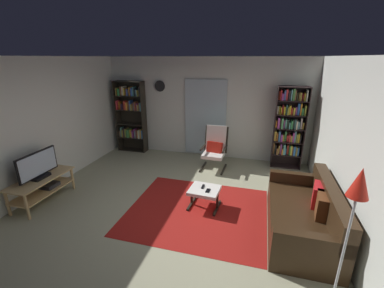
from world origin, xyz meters
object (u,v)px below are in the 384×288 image
(floor_lamp_by_sofa, at_px, (355,203))
(television, at_px, (38,166))
(bookshelf_near_sofa, at_px, (289,126))
(cell_phone, at_px, (208,191))
(leather_sofa, at_px, (305,216))
(ottoman, at_px, (204,192))
(bookshelf_near_tv, at_px, (131,114))
(tv_stand, at_px, (43,185))
(lounge_armchair, at_px, (215,147))
(tv_remote, at_px, (203,187))
(wall_clock, at_px, (160,86))

(floor_lamp_by_sofa, bearing_deg, television, 167.37)
(bookshelf_near_sofa, bearing_deg, cell_phone, -121.42)
(leather_sofa, distance_m, ottoman, 1.66)
(bookshelf_near_tv, xyz_separation_m, ottoman, (2.66, -2.38, -0.78))
(tv_stand, height_order, floor_lamp_by_sofa, floor_lamp_by_sofa)
(floor_lamp_by_sofa, bearing_deg, bookshelf_near_tv, 137.37)
(tv_stand, relative_size, lounge_armchair, 1.16)
(television, distance_m, leather_sofa, 4.61)
(television, bearing_deg, floor_lamp_by_sofa, -12.63)
(tv_remote, height_order, floor_lamp_by_sofa, floor_lamp_by_sofa)
(leather_sofa, height_order, tv_remote, leather_sofa)
(ottoman, height_order, cell_phone, cell_phone)
(television, distance_m, bookshelf_near_sofa, 5.34)
(leather_sofa, height_order, cell_phone, leather_sofa)
(television, bearing_deg, lounge_armchair, 40.49)
(bookshelf_near_sofa, relative_size, ottoman, 3.56)
(bookshelf_near_tv, height_order, wall_clock, wall_clock)
(tv_stand, bearing_deg, ottoman, 11.21)
(television, distance_m, tv_remote, 3.00)
(leather_sofa, bearing_deg, ottoman, 170.03)
(tv_remote, bearing_deg, lounge_armchair, 92.94)
(television, bearing_deg, tv_stand, 95.44)
(bookshelf_near_tv, relative_size, bookshelf_near_sofa, 1.01)
(bookshelf_near_sofa, distance_m, ottoman, 2.86)
(bookshelf_near_tv, distance_m, floor_lamp_by_sofa, 5.96)
(tv_stand, height_order, television, television)
(television, distance_m, cell_phone, 3.09)
(bookshelf_near_tv, distance_m, lounge_armchair, 2.63)
(tv_stand, height_order, cell_phone, tv_stand)
(wall_clock, bearing_deg, floor_lamp_by_sofa, -49.65)
(television, bearing_deg, cell_phone, 10.30)
(bookshelf_near_tv, height_order, cell_phone, bookshelf_near_tv)
(lounge_armchair, distance_m, cell_phone, 1.86)
(bookshelf_near_tv, distance_m, tv_remote, 3.57)
(lounge_armchair, bearing_deg, ottoman, -85.15)
(lounge_armchair, height_order, wall_clock, wall_clock)
(lounge_armchair, bearing_deg, bookshelf_near_tv, 166.58)
(tv_remote, relative_size, cell_phone, 1.03)
(television, xyz_separation_m, bookshelf_near_sofa, (4.46, 2.91, 0.33))
(tv_stand, distance_m, cell_phone, 3.07)
(television, height_order, ottoman, television)
(ottoman, xyz_separation_m, wall_clock, (-1.81, 2.50, 1.55))
(ottoman, distance_m, wall_clock, 3.45)
(tv_stand, height_order, ottoman, tv_stand)
(television, distance_m, lounge_armchair, 3.68)
(bookshelf_near_tv, relative_size, wall_clock, 6.81)
(bookshelf_near_sofa, height_order, leather_sofa, bookshelf_near_sofa)
(bookshelf_near_sofa, relative_size, floor_lamp_by_sofa, 1.16)
(tv_stand, relative_size, bookshelf_near_tv, 0.60)
(tv_remote, relative_size, wall_clock, 0.50)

